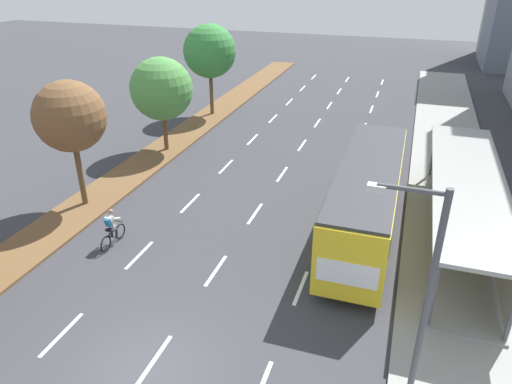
{
  "coord_description": "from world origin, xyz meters",
  "views": [
    {
      "loc": [
        6.47,
        -8.84,
        11.33
      ],
      "look_at": [
        0.05,
        10.43,
        1.2
      ],
      "focal_mm": 33.27,
      "sensor_mm": 36.0,
      "label": 1
    }
  ],
  "objects": [
    {
      "name": "median_tree_third",
      "position": [
        -8.11,
        16.62,
        4.03
      ],
      "size": [
        3.84,
        3.84,
        5.84
      ],
      "color": "brown",
      "rests_on": "median_strip"
    },
    {
      "name": "bus_shelter",
      "position": [
        9.53,
        11.07,
        1.86
      ],
      "size": [
        2.9,
        13.75,
        2.86
      ],
      "color": "gray",
      "rests_on": "sidewalk_right"
    },
    {
      "name": "ground_plane",
      "position": [
        0.0,
        0.0,
        0.0
      ],
      "size": [
        140.0,
        140.0,
        0.0
      ],
      "primitive_type": "plane",
      "color": "#38383D"
    },
    {
      "name": "streetlight",
      "position": [
        7.42,
        1.6,
        3.89
      ],
      "size": [
        1.91,
        0.24,
        6.5
      ],
      "color": "#4C4C51",
      "rests_on": "sidewalk_right"
    },
    {
      "name": "lane_divider_center",
      "position": [
        0.0,
        17.87,
        0.0
      ],
      "size": [
        0.14,
        46.74,
        0.01
      ],
      "color": "white",
      "rests_on": "ground"
    },
    {
      "name": "median_tree_second",
      "position": [
        -8.44,
        8.58,
        4.64
      ],
      "size": [
        3.36,
        3.36,
        6.22
      ],
      "color": "brown",
      "rests_on": "median_strip"
    },
    {
      "name": "lane_divider_right",
      "position": [
        3.5,
        17.87,
        0.0
      ],
      "size": [
        0.14,
        46.74,
        0.01
      ],
      "color": "white",
      "rests_on": "ground"
    },
    {
      "name": "sidewalk_right",
      "position": [
        9.25,
        20.0,
        0.07
      ],
      "size": [
        4.5,
        52.0,
        0.15
      ],
      "primitive_type": "cube",
      "color": "gray",
      "rests_on": "ground"
    },
    {
      "name": "cyclist",
      "position": [
        -4.97,
        5.84,
        0.79
      ],
      "size": [
        0.46,
        1.82,
        1.71
      ],
      "color": "black",
      "rests_on": "ground"
    },
    {
      "name": "lane_divider_left",
      "position": [
        -3.5,
        17.87,
        0.0
      ],
      "size": [
        0.14,
        46.74,
        0.01
      ],
      "color": "white",
      "rests_on": "ground"
    },
    {
      "name": "median_tree_fourth",
      "position": [
        -8.35,
        24.65,
        4.93
      ],
      "size": [
        3.96,
        3.96,
        6.81
      ],
      "color": "brown",
      "rests_on": "median_strip"
    },
    {
      "name": "bus",
      "position": [
        5.25,
        10.26,
        2.07
      ],
      "size": [
        2.54,
        11.29,
        3.37
      ],
      "color": "yellow",
      "rests_on": "ground"
    },
    {
      "name": "median_strip",
      "position": [
        -8.3,
        20.0,
        0.06
      ],
      "size": [
        2.6,
        52.0,
        0.12
      ],
      "primitive_type": "cube",
      "color": "brown",
      "rests_on": "ground"
    }
  ]
}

